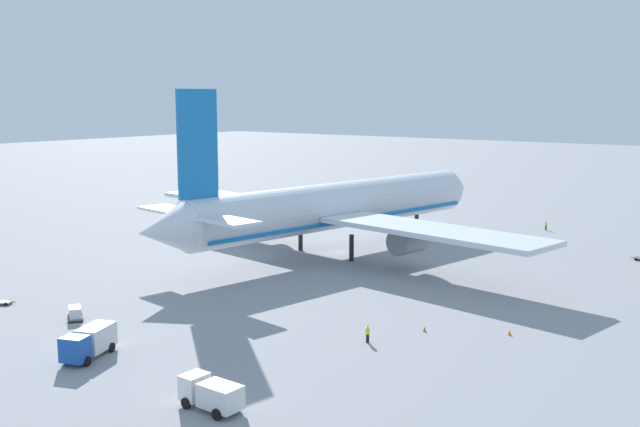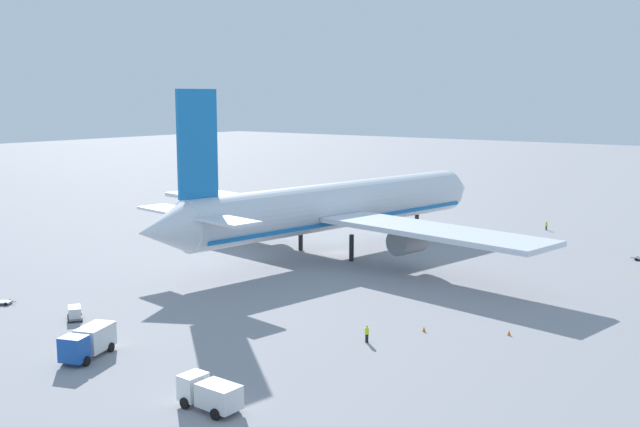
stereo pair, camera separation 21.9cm
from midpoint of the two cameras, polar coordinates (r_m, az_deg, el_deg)
The scene contains 9 objects.
ground_plane at distance 117.55m, azimuth 1.31°, elevation -2.99°, with size 600.00×600.00×0.00m, color gray.
airliner at distance 115.41m, azimuth 0.92°, elevation 0.48°, with size 68.81×74.78×25.06m.
service_truck_0 at distance 60.55m, azimuth -8.35°, elevation -13.30°, with size 2.49×5.35×2.47m.
service_truck_1 at distance 74.24m, azimuth -17.15°, elevation -9.24°, with size 6.67×4.28×2.71m.
baggage_cart_0 at distance 86.95m, azimuth -18.12°, elevation -7.15°, with size 2.65×3.16×1.45m.
ground_worker_0 at distance 143.31m, azimuth 16.69°, elevation -0.89°, with size 0.45×0.45×1.61m.
ground_worker_1 at distance 75.51m, azimuth 3.54°, elevation -9.07°, with size 0.55×0.55×1.74m.
traffic_cone_0 at distance 80.07m, azimuth 14.08°, elevation -8.73°, with size 0.36×0.36×0.55m, color orange.
traffic_cone_1 at distance 79.60m, azimuth 7.84°, elevation -8.65°, with size 0.36×0.36×0.55m, color orange.
Camera 1 is at (-93.90, -66.50, 24.08)m, focal length 42.29 mm.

